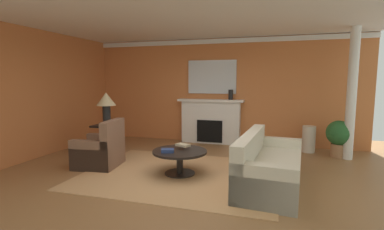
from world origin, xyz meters
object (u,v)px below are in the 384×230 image
Objects in this scene: side_table at (107,137)px; table_lamp at (106,102)px; vase_mantel_right at (231,95)px; sofa at (268,167)px; fireplace at (211,122)px; mantel_mirror at (212,77)px; coffee_table at (180,157)px; armchair_near_window at (100,151)px; potted_plant at (339,136)px; vase_tall_corner at (309,139)px.

side_table is 0.82m from table_lamp.
sofa is at bearing -68.92° from vase_mantel_right.
mantel_mirror is (0.00, 0.12, 1.24)m from fireplace.
mantel_mirror is at bearing 90.98° from coffee_table.
vase_mantel_right reaches higher than coffee_table.
armchair_near_window reaches higher than side_table.
mantel_mirror is 3.18m from side_table.
potted_plant is (2.55, -0.54, -0.85)m from vase_mantel_right.
table_lamp reaches higher than coffee_table.
table_lamp reaches higher than vase_tall_corner.
vase_tall_corner is (2.50, -0.42, -1.50)m from mantel_mirror.
fireplace is 1.25m from mantel_mirror.
mantel_mirror is at bearing 170.45° from vase_tall_corner.
armchair_near_window is at bearing -120.86° from fireplace.
fireplace is 3.20m from armchair_near_window.
potted_plant is at bearing -12.91° from mantel_mirror.
side_table is 5.30m from potted_plant.
armchair_near_window is 5.20m from potted_plant.
fireplace is 0.95m from vase_mantel_right.
vase_mantel_right is (2.19, 2.69, 1.04)m from armchair_near_window.
potted_plant is (1.47, 2.25, 0.19)m from sofa.
sofa is (1.63, -2.96, -1.52)m from mantel_mirror.
sofa is at bearing -61.22° from mantel_mirror.
vase_tall_corner is (4.54, 1.56, -0.91)m from table_lamp.
fireplace reaches higher than sofa.
fireplace reaches higher than side_table.
coffee_table is at bearing -0.13° from armchair_near_window.
side_table is at bearing -161.05° from vase_tall_corner.
fireplace is 3.15m from potted_plant.
coffee_table is at bearing -89.02° from mantel_mirror.
sofa is 2.17× the size of coffee_table.
fireplace reaches higher than coffee_table.
potted_plant is (3.05, 2.16, 0.16)m from coffee_table.
fireplace reaches higher than vase_tall_corner.
table_lamp is (-0.41, 0.88, 0.92)m from armchair_near_window.
fireplace is 2.16× the size of potted_plant.
coffee_table is 2.27m from side_table.
armchair_near_window is at bearing 178.27° from sofa.
table_lamp is at bearing 157.09° from coffee_table.
coffee_table is (1.69, -0.00, 0.03)m from armchair_near_window.
fireplace is 1.80× the size of coffee_table.
mantel_mirror is 3.44m from potted_plant.
mantel_mirror is 1.60× the size of potted_plant.
sofa is 3.41× the size of vase_tall_corner.
coffee_table is 2.44m from table_lamp.
mantel_mirror is 1.78× the size of table_lamp.
vase_mantel_right is at bearing 50.89° from armchair_near_window.
sofa is 2.68m from vase_tall_corner.
side_table is (-2.05, -1.98, -1.42)m from mantel_mirror.
mantel_mirror is at bearing 44.06° from side_table.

